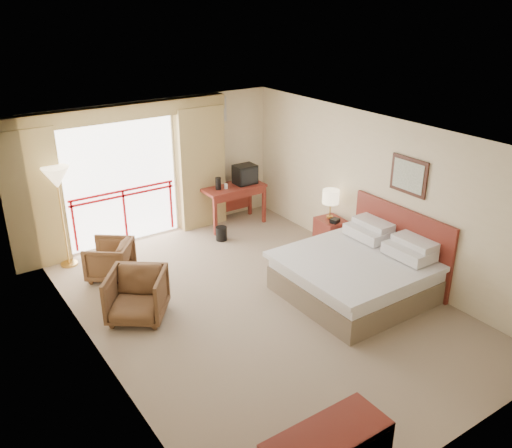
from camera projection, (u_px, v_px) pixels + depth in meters
floor at (260, 305)px, 8.54m from camera, size 7.00×7.00×0.00m
ceiling at (260, 138)px, 7.47m from camera, size 7.00×7.00×0.00m
wall_back at (159, 168)px, 10.66m from camera, size 5.00×0.00×5.00m
wall_front at (461, 344)px, 5.35m from camera, size 5.00×0.00×5.00m
wall_left at (94, 273)px, 6.71m from camera, size 0.00×7.00×7.00m
wall_right at (379, 194)px, 9.29m from camera, size 0.00×7.00×7.00m
balcony_door at (121, 183)px, 10.29m from camera, size 2.40×0.00×2.40m
balcony_railing at (124, 203)px, 10.43m from camera, size 2.09×0.03×1.02m
curtain_left at (32, 200)px, 9.32m from camera, size 1.00×0.26×2.50m
curtain_right at (201, 168)px, 11.02m from camera, size 1.00×0.26×2.50m
valance at (116, 113)px, 9.68m from camera, size 4.40×0.22×0.28m
hvac_vent at (215, 110)px, 10.91m from camera, size 0.50×0.04×0.50m
bed at (357, 274)px, 8.71m from camera, size 2.13×2.06×0.97m
headboard at (400, 244)px, 9.10m from camera, size 0.06×2.10×1.30m
framed_art at (409, 176)px, 8.63m from camera, size 0.04×0.72×0.60m
nightstand at (330, 235)px, 10.23m from camera, size 0.49×0.57×0.64m
table_lamp at (331, 197)px, 9.97m from camera, size 0.31×0.31×0.55m
phone at (335, 221)px, 9.94m from camera, size 0.20×0.18×0.08m
desk at (232, 194)px, 11.31m from camera, size 1.30×0.63×0.85m
tv at (245, 174)px, 11.26m from camera, size 0.44×0.35×0.40m
coffee_maker at (218, 184)px, 10.96m from camera, size 0.12×0.12×0.25m
cup at (226, 186)px, 11.03m from camera, size 0.10×0.10×0.11m
wastebasket at (221, 234)px, 10.73m from camera, size 0.26×0.26×0.28m
armchair_far at (112, 277)px, 9.39m from camera, size 1.01×1.01×0.66m
armchair_near at (139, 317)px, 8.23m from camera, size 1.16×1.16×0.76m
side_table at (122, 284)px, 8.48m from camera, size 0.46×0.46×0.50m
book at (121, 275)px, 8.42m from camera, size 0.27×0.29×0.02m
floor_lamp at (57, 182)px, 9.19m from camera, size 0.47×0.47×1.84m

